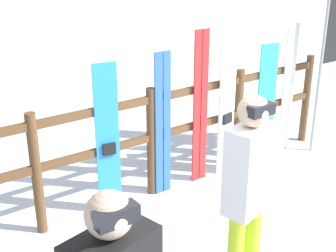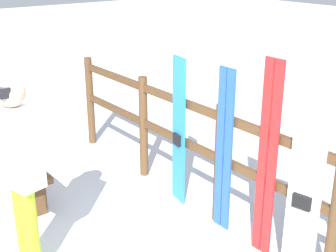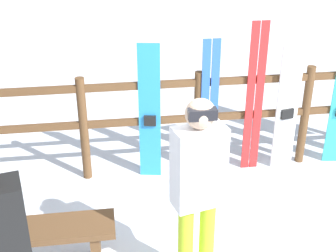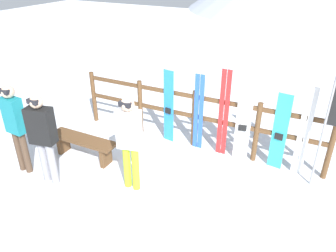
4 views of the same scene
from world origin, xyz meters
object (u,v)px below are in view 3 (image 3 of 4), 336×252
object	(u,v)px
bench	(31,239)
person_white	(198,183)
ski_pair_red	(254,99)
snowboard_white	(287,107)
ski_pair_blue	(209,109)
snowboard_blue	(150,114)

from	to	relation	value
bench	person_white	world-z (taller)	person_white
ski_pair_red	snowboard_white	size ratio (longest dim) A/B	1.16
person_white	ski_pair_blue	world-z (taller)	person_white
snowboard_white	bench	bearing A→B (deg)	-153.08
bench	person_white	xyz separation A→B (m)	(1.35, -0.35, 0.66)
person_white	snowboard_blue	bearing A→B (deg)	95.87
ski_pair_blue	ski_pair_red	xyz separation A→B (m)	(0.52, -0.00, 0.09)
person_white	snowboard_white	bearing A→B (deg)	51.23
ski_pair_blue	ski_pair_red	size ratio (longest dim) A/B	0.90
snowboard_white	snowboard_blue	bearing A→B (deg)	180.00
snowboard_blue	snowboard_white	distance (m)	1.59
bench	ski_pair_blue	xyz separation A→B (m)	(1.85, 1.41, 0.46)
ski_pair_blue	snowboard_blue	bearing A→B (deg)	-179.72
ski_pair_red	ski_pair_blue	bearing A→B (deg)	180.00
bench	ski_pair_blue	world-z (taller)	ski_pair_blue
bench	person_white	bearing A→B (deg)	-14.67
ski_pair_blue	person_white	bearing A→B (deg)	-105.63
bench	ski_pair_blue	distance (m)	2.37
person_white	ski_pair_red	xyz separation A→B (m)	(1.01, 1.76, -0.11)
person_white	ski_pair_red	bearing A→B (deg)	60.14
snowboard_blue	snowboard_white	size ratio (longest dim) A/B	1.03
ski_pair_red	snowboard_white	world-z (taller)	ski_pair_red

